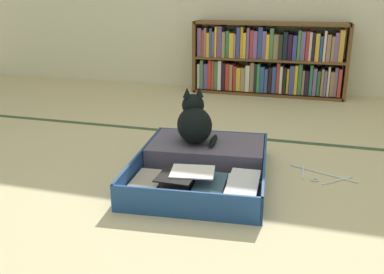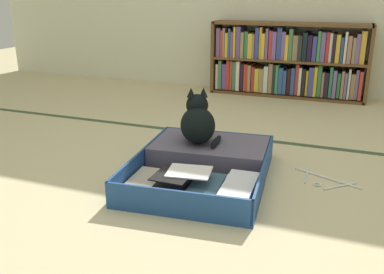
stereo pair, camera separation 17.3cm
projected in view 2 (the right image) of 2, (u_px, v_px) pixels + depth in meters
ground_plane at (192, 195)px, 2.02m from camera, size 10.00×10.00×0.00m
tatami_border at (240, 137)px, 2.82m from camera, size 4.80×0.05×0.00m
bookshelf at (287, 62)px, 3.87m from camera, size 1.40×0.28×0.66m
open_suitcase at (206, 164)px, 2.24m from camera, size 0.73×0.90×0.13m
black_cat at (198, 122)px, 2.32m from camera, size 0.28×0.31×0.30m
clothes_hanger at (324, 180)px, 2.17m from camera, size 0.35×0.25×0.01m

